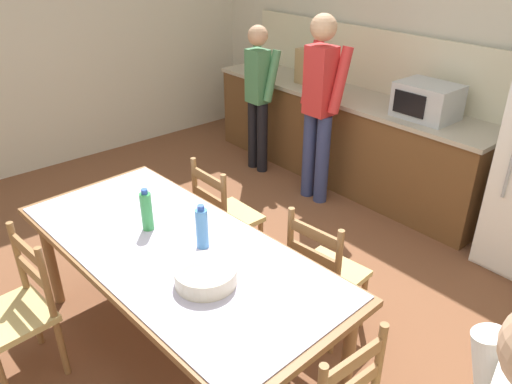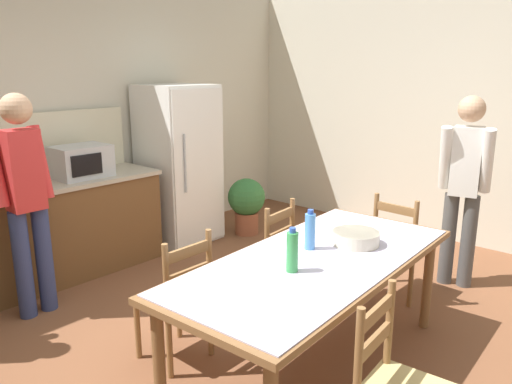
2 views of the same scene
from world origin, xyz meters
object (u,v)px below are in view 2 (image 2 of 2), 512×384
object	(u,v)px
dining_table	(316,269)
chair_head_end	(400,247)
person_at_counter	(25,194)
serving_bowl	(356,237)
bottle_off_centre	(310,231)
microwave	(81,161)
potted_plant	(247,202)
refrigerator	(179,164)
chair_side_far_left	(177,299)
chair_side_far_right	(266,256)
person_by_table	(464,182)
bottle_near_centre	(292,251)

from	to	relation	value
dining_table	chair_head_end	world-z (taller)	chair_head_end
person_at_counter	serving_bowl	bearing A→B (deg)	-150.01
bottle_off_centre	chair_head_end	distance (m)	1.35
microwave	potted_plant	xyz separation A→B (m)	(1.81, -0.45, -0.69)
person_at_counter	potted_plant	bearing A→B (deg)	-88.43
refrigerator	bottle_off_centre	bearing A→B (deg)	-111.09
bottle_off_centre	person_at_counter	world-z (taller)	person_at_counter
refrigerator	chair_side_far_left	size ratio (longest dim) A/B	1.92
serving_bowl	chair_side_far_right	distance (m)	0.94
dining_table	person_by_table	xyz separation A→B (m)	(1.92, -0.21, 0.26)
person_at_counter	person_by_table	xyz separation A→B (m)	(2.79, -2.32, -0.03)
serving_bowl	bottle_near_centre	bearing A→B (deg)	176.72
bottle_near_centre	microwave	bearing A→B (deg)	86.37
refrigerator	chair_side_far_right	distance (m)	1.96
bottle_near_centre	bottle_off_centre	xyz separation A→B (m)	(0.37, 0.14, 0.00)
chair_head_end	person_at_counter	size ratio (longest dim) A/B	0.52
bottle_off_centre	person_at_counter	bearing A→B (deg)	116.00
refrigerator	chair_head_end	bearing A→B (deg)	-83.00
refrigerator	chair_side_far_left	bearing A→B (deg)	-130.45
refrigerator	person_at_counter	world-z (taller)	person_at_counter
dining_table	bottle_off_centre	xyz separation A→B (m)	(0.10, 0.13, 0.20)
dining_table	chair_side_far_left	xyz separation A→B (m)	(-0.53, 0.75, -0.26)
dining_table	bottle_off_centre	world-z (taller)	bottle_off_centre
refrigerator	chair_side_far_right	xyz separation A→B (m)	(-0.61, -1.81, -0.43)
chair_side_far_right	chair_side_far_left	bearing A→B (deg)	-2.80
chair_side_far_left	refrigerator	bearing A→B (deg)	-130.71
refrigerator	chair_side_far_right	world-z (taller)	refrigerator
refrigerator	chair_head_end	size ratio (longest dim) A/B	1.92
chair_side_far_left	person_at_counter	distance (m)	1.51
chair_head_end	person_by_table	bearing A→B (deg)	-115.31
bottle_off_centre	chair_side_far_right	xyz separation A→B (m)	(0.34, 0.67, -0.46)
bottle_near_centre	serving_bowl	distance (m)	0.66
chair_side_far_right	chair_head_end	xyz separation A→B (m)	(0.93, -0.72, 0.00)
bottle_off_centre	dining_table	bearing A→B (deg)	-128.82
bottle_off_centre	microwave	bearing A→B (deg)	94.65
microwave	chair_side_far_right	bearing A→B (deg)	-73.33
serving_bowl	chair_side_far_left	distance (m)	1.27
potted_plant	chair_head_end	bearing A→B (deg)	-98.97
bottle_off_centre	serving_bowl	bearing A→B (deg)	-32.43
serving_bowl	person_at_counter	world-z (taller)	person_at_counter
microwave	bottle_off_centre	distance (m)	2.52
refrigerator	bottle_near_centre	distance (m)	2.94
potted_plant	person_at_counter	bearing A→B (deg)	-178.43
serving_bowl	chair_side_far_right	xyz separation A→B (m)	(0.06, 0.85, -0.38)
chair_side_far_left	microwave	bearing A→B (deg)	-103.05
serving_bowl	bottle_off_centre	bearing A→B (deg)	147.57
bottle_near_centre	potted_plant	distance (m)	3.00
bottle_off_centre	person_by_table	xyz separation A→B (m)	(1.82, -0.33, 0.06)
refrigerator	microwave	size ratio (longest dim) A/B	3.50
refrigerator	serving_bowl	xyz separation A→B (m)	(-0.68, -2.66, -0.05)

